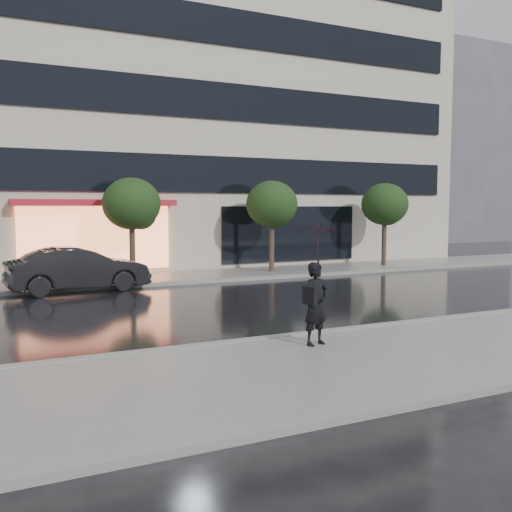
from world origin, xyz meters
TOP-DOWN VIEW (x-y plane):
  - ground at (0.00, 0.00)m, footprint 120.00×120.00m
  - sidewalk_near at (0.00, -3.25)m, footprint 60.00×4.50m
  - sidewalk_far at (0.00, 10.25)m, footprint 60.00×3.50m
  - curb_near at (0.00, -1.00)m, footprint 60.00×0.25m
  - curb_far at (0.00, 8.50)m, footprint 60.00×0.25m
  - office_building at (-0.00, 17.97)m, footprint 30.00×12.76m
  - bg_building_right at (26.00, 28.00)m, footprint 12.00×12.00m
  - tree_mid_west at (-2.94, 10.03)m, footprint 2.20×2.20m
  - tree_mid_east at (3.06, 10.03)m, footprint 2.20×2.20m
  - tree_far_east at (9.06, 10.03)m, footprint 2.20×2.20m
  - parked_car at (-5.26, 8.30)m, footprint 4.77×2.05m
  - pedestrian_with_umbrella at (-2.17, -1.98)m, footprint 1.25×1.27m

SIDE VIEW (x-z plane):
  - ground at x=0.00m, z-range 0.00..0.00m
  - sidewalk_near at x=0.00m, z-range 0.00..0.12m
  - sidewalk_far at x=0.00m, z-range 0.00..0.12m
  - curb_near at x=0.00m, z-range 0.00..0.14m
  - curb_far at x=0.00m, z-range 0.00..0.14m
  - parked_car at x=-5.26m, z-range 0.00..1.53m
  - pedestrian_with_umbrella at x=-2.17m, z-range 0.53..2.97m
  - tree_mid_west at x=-2.94m, z-range 0.93..4.92m
  - tree_mid_east at x=3.06m, z-range 0.93..4.92m
  - tree_far_east at x=9.06m, z-range 0.93..4.92m
  - bg_building_right at x=26.00m, z-range 0.00..16.00m
  - office_building at x=0.00m, z-range 0.00..18.00m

